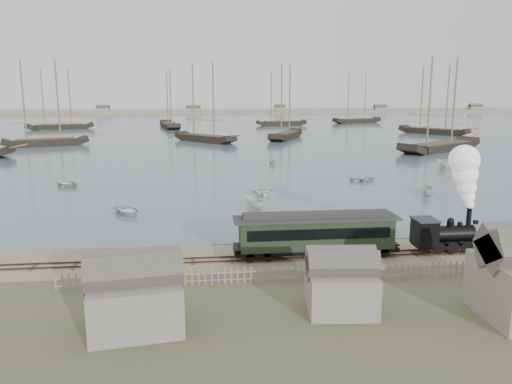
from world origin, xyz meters
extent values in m
plane|color=tan|center=(0.00, 0.00, 0.00)|extent=(600.00, 600.00, 0.00)
cube|color=#485D67|center=(0.00, 170.00, 0.03)|extent=(600.00, 336.00, 0.06)
cube|color=#3C2920|center=(0.00, -2.50, 0.10)|extent=(120.00, 0.08, 0.12)
cube|color=#3C2920|center=(0.00, -1.50, 0.10)|extent=(120.00, 0.08, 0.12)
cube|color=#403229|center=(0.00, -2.00, 0.03)|extent=(120.00, 1.80, 0.06)
cube|color=tan|center=(0.00, 250.00, 0.00)|extent=(500.00, 20.00, 1.80)
cube|color=black|center=(14.17, -2.00, 0.66)|extent=(6.18, 1.82, 0.23)
cylinder|color=black|center=(13.81, -2.00, 1.57)|extent=(3.81, 1.36, 1.36)
cube|color=black|center=(11.81, -2.00, 1.75)|extent=(1.63, 2.00, 2.09)
cube|color=#302F32|center=(11.81, -2.00, 2.84)|extent=(1.82, 2.18, 0.11)
cylinder|color=black|center=(15.53, -2.00, 2.79)|extent=(0.40, 0.40, 1.45)
sphere|color=black|center=(13.99, -2.00, 2.63)|extent=(0.58, 0.58, 0.58)
cone|color=black|center=(17.08, -2.00, 0.57)|extent=(1.27, 1.82, 1.82)
cube|color=black|center=(16.17, -2.00, 2.48)|extent=(0.32, 0.32, 0.32)
cube|color=black|center=(2.77, -2.00, 0.68)|extent=(13.14, 2.16, 0.33)
cube|color=black|center=(2.77, -2.00, 1.99)|extent=(12.20, 2.35, 2.35)
cube|color=black|center=(2.77, -3.19, 2.22)|extent=(11.26, 0.06, 0.84)
cube|color=black|center=(2.77, -0.81, 2.22)|extent=(11.26, 0.06, 0.84)
cube|color=#302F32|center=(2.77, -2.00, 3.21)|extent=(13.14, 2.53, 0.17)
cube|color=#302F32|center=(2.77, -2.00, 3.49)|extent=(11.73, 1.13, 0.42)
imported|color=silver|center=(2.81, 1.07, 0.40)|extent=(4.03, 4.65, 0.81)
imported|color=silver|center=(-14.27, 13.81, 0.47)|extent=(4.92, 4.63, 0.83)
imported|color=silver|center=(1.34, 21.69, 0.76)|extent=(2.60, 2.92, 1.40)
imported|color=silver|center=(-0.41, 14.37, 0.75)|extent=(3.83, 2.73, 1.39)
imported|color=silver|center=(17.19, 30.06, 0.45)|extent=(3.34, 4.18, 0.77)
imported|color=silver|center=(22.31, 19.87, 0.96)|extent=(4.35, 4.14, 1.80)
imported|color=silver|center=(34.65, 40.50, 0.76)|extent=(3.78, 1.82, 1.40)
imported|color=silver|center=(-24.97, 31.05, 0.48)|extent=(4.88, 4.95, 0.84)
imported|color=silver|center=(6.53, 48.33, 0.80)|extent=(3.34, 3.08, 1.48)
camera|label=1|loc=(-6.21, -39.45, 13.16)|focal=35.00mm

